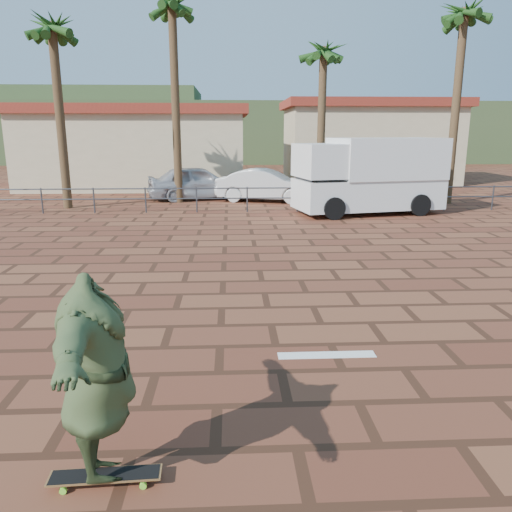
% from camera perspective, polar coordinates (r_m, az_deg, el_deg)
% --- Properties ---
extents(ground, '(120.00, 120.00, 0.00)m').
position_cam_1_polar(ground, '(8.35, 1.76, -7.85)').
color(ground, brown).
rests_on(ground, ground).
extents(paint_stripe, '(1.40, 0.22, 0.01)m').
position_cam_1_polar(paint_stripe, '(7.35, 8.07, -11.13)').
color(paint_stripe, white).
rests_on(paint_stripe, ground).
extents(guardrail, '(24.06, 0.06, 1.00)m').
position_cam_1_polar(guardrail, '(19.89, -1.01, 6.99)').
color(guardrail, '#47494F').
rests_on(guardrail, ground).
extents(palm_far_left, '(2.40, 2.40, 8.25)m').
position_cam_1_polar(palm_far_left, '(22.62, -22.26, 22.52)').
color(palm_far_left, brown).
rests_on(palm_far_left, ground).
extents(palm_left, '(2.40, 2.40, 9.45)m').
position_cam_1_polar(palm_left, '(23.36, -9.57, 25.80)').
color(palm_left, brown).
rests_on(palm_left, ground).
extents(palm_center, '(2.40, 2.40, 7.75)m').
position_cam_1_polar(palm_center, '(23.82, 7.72, 21.74)').
color(palm_center, brown).
rests_on(palm_center, ground).
extents(palm_right, '(2.40, 2.40, 9.05)m').
position_cam_1_polar(palm_right, '(24.19, 22.67, 23.67)').
color(palm_right, brown).
rests_on(palm_right, ground).
extents(building_west, '(12.60, 7.60, 4.50)m').
position_cam_1_polar(building_west, '(30.22, -13.39, 12.07)').
color(building_west, beige).
rests_on(building_west, ground).
extents(building_east, '(10.60, 6.60, 5.00)m').
position_cam_1_polar(building_east, '(32.89, 12.67, 12.68)').
color(building_east, beige).
rests_on(building_east, ground).
extents(hill_front, '(70.00, 18.00, 6.00)m').
position_cam_1_polar(hill_front, '(57.73, -2.31, 13.89)').
color(hill_front, '#384C28').
rests_on(hill_front, ground).
extents(hill_back, '(35.00, 14.00, 8.00)m').
position_cam_1_polar(hill_back, '(67.22, -22.07, 13.78)').
color(hill_back, '#384C28').
rests_on(hill_back, ground).
extents(longboard, '(1.02, 0.26, 0.10)m').
position_cam_1_polar(longboard, '(5.12, -16.85, -22.92)').
color(longboard, olive).
rests_on(longboard, ground).
extents(skateboarder, '(1.09, 2.42, 1.90)m').
position_cam_1_polar(skateboarder, '(4.61, -17.72, -13.19)').
color(skateboarder, '#384826').
rests_on(skateboarder, longboard).
extents(campervan, '(5.91, 3.39, 2.88)m').
position_cam_1_polar(campervan, '(20.03, 12.83, 9.11)').
color(campervan, white).
rests_on(campervan, ground).
extents(car_silver, '(4.97, 2.98, 1.58)m').
position_cam_1_polar(car_silver, '(23.89, -6.70, 8.35)').
color(car_silver, '#AAACB1').
rests_on(car_silver, ground).
extents(car_white, '(4.70, 2.67, 1.47)m').
position_cam_1_polar(car_white, '(23.00, 1.15, 8.08)').
color(car_white, silver).
rests_on(car_white, ground).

